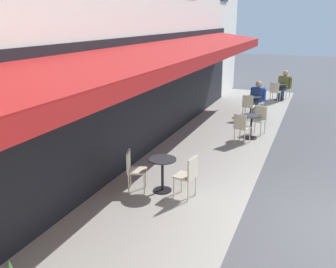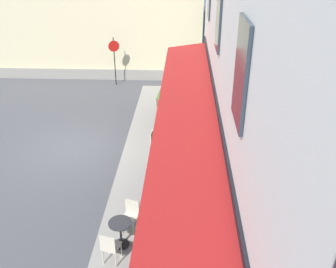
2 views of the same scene
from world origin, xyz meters
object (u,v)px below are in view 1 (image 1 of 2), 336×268
at_px(cafe_table_streetside, 162,170).
at_px(cafe_chair_cream_by_window, 188,173).
at_px(cafe_table_far_end, 251,123).
at_px(cafe_chair_cream_back_row, 241,126).
at_px(cafe_table_near_entrance, 279,90).
at_px(cafe_chair_cream_corner_left, 133,167).
at_px(seated_patron_in_olive, 284,84).
at_px(seated_companion_in_blue, 257,96).
at_px(cafe_chair_cream_facing_street, 286,87).
at_px(cafe_chair_cream_near_door, 259,99).
at_px(cafe_chair_cream_under_awning, 248,105).
at_px(cafe_chair_cream_kerbside, 275,90).
at_px(cafe_chair_cream_corner_right, 259,117).
at_px(cafe_table_mid_terrace, 253,103).

distance_m(cafe_table_streetside, cafe_chair_cream_by_window, 0.63).
relative_size(cafe_table_far_end, cafe_chair_cream_back_row, 0.82).
height_order(cafe_table_near_entrance, cafe_chair_cream_corner_left, cafe_chair_cream_corner_left).
bearing_deg(seated_patron_in_olive, seated_companion_in_blue, -11.81).
xyz_separation_m(cafe_table_near_entrance, cafe_table_far_end, (6.46, -0.19, 0.00)).
distance_m(cafe_chair_cream_facing_street, cafe_chair_cream_near_door, 3.45).
distance_m(cafe_chair_cream_near_door, cafe_chair_cream_under_awning, 1.26).
xyz_separation_m(cafe_table_near_entrance, cafe_chair_cream_back_row, (7.06, -0.39, 0.06)).
xyz_separation_m(cafe_chair_cream_back_row, seated_companion_in_blue, (-4.07, -0.17, 0.14)).
xyz_separation_m(cafe_table_near_entrance, cafe_chair_cream_facing_street, (-0.59, 0.22, 0.06)).
distance_m(cafe_chair_cream_kerbside, cafe_chair_cream_corner_left, 10.78).
relative_size(cafe_chair_cream_facing_street, cafe_chair_cream_corner_left, 1.00).
xyz_separation_m(cafe_chair_cream_kerbside, cafe_chair_cream_corner_right, (5.23, 0.10, 0.00)).
height_order(cafe_table_near_entrance, seated_patron_in_olive, seated_patron_in_olive).
relative_size(cafe_table_mid_terrace, cafe_chair_cream_corner_right, 0.82).
xyz_separation_m(cafe_chair_cream_by_window, cafe_chair_cream_corner_left, (0.11, -1.22, 0.00)).
bearing_deg(cafe_table_near_entrance, cafe_chair_cream_by_window, -3.57).
relative_size(cafe_chair_cream_corner_left, cafe_chair_cream_corner_right, 1.00).
distance_m(cafe_table_streetside, seated_companion_in_blue, 8.09).
xyz_separation_m(cafe_table_mid_terrace, cafe_table_streetside, (7.65, -0.66, 0.00)).
bearing_deg(cafe_table_mid_terrace, cafe_chair_cream_back_row, 4.24).
bearing_deg(cafe_chair_cream_back_row, cafe_chair_cream_corner_left, -20.00).
distance_m(seated_patron_in_olive, seated_companion_in_blue, 3.45).
height_order(cafe_table_streetside, cafe_chair_cream_corner_left, cafe_chair_cream_corner_left).
bearing_deg(seated_companion_in_blue, cafe_table_mid_terrace, -14.00).
bearing_deg(cafe_table_far_end, cafe_table_near_entrance, 178.29).
xyz_separation_m(cafe_chair_cream_kerbside, cafe_chair_cream_corner_left, (10.63, -1.78, 0.00)).
relative_size(cafe_chair_cream_back_row, seated_companion_in_blue, 0.71).
height_order(cafe_chair_cream_by_window, cafe_chair_cream_corner_right, same).
xyz_separation_m(cafe_table_mid_terrace, seated_patron_in_olive, (-3.78, 0.81, 0.22)).
xyz_separation_m(cafe_chair_cream_facing_street, cafe_table_mid_terrace, (3.98, -0.88, -0.06)).
height_order(seated_patron_in_olive, seated_companion_in_blue, seated_patron_in_olive).
bearing_deg(cafe_chair_cream_facing_street, seated_companion_in_blue, -12.34).
xyz_separation_m(cafe_chair_cream_near_door, cafe_chair_cream_corner_right, (3.06, 0.47, 0.00)).
bearing_deg(cafe_chair_cream_by_window, cafe_table_streetside, -99.48).
bearing_deg(cafe_table_mid_terrace, cafe_table_streetside, -4.93).
height_order(cafe_chair_cream_facing_street, seated_patron_in_olive, seated_patron_in_olive).
height_order(cafe_table_near_entrance, cafe_chair_cream_back_row, cafe_chair_cream_back_row).
relative_size(cafe_chair_cream_corner_right, cafe_chair_cream_back_row, 1.00).
bearing_deg(cafe_chair_cream_by_window, cafe_chair_cream_near_door, 178.71).
distance_m(cafe_chair_cream_kerbside, seated_companion_in_blue, 2.41).
xyz_separation_m(cafe_table_mid_terrace, cafe_chair_cream_near_door, (-0.61, 0.15, 0.06)).
relative_size(cafe_chair_cream_under_awning, cafe_chair_cream_corner_left, 1.00).
bearing_deg(seated_patron_in_olive, cafe_chair_cream_corner_right, -1.69).
bearing_deg(cafe_chair_cream_under_awning, cafe_chair_cream_back_row, 6.26).
bearing_deg(cafe_chair_cream_kerbside, cafe_chair_cream_corner_right, 1.08).
height_order(cafe_chair_cream_facing_street, seated_companion_in_blue, seated_companion_in_blue).
xyz_separation_m(cafe_chair_cream_near_door, cafe_table_far_end, (3.68, 0.31, -0.06)).
bearing_deg(cafe_chair_cream_corner_left, cafe_chair_cream_back_row, 160.00).
relative_size(cafe_chair_cream_kerbside, cafe_chair_cream_corner_right, 1.00).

